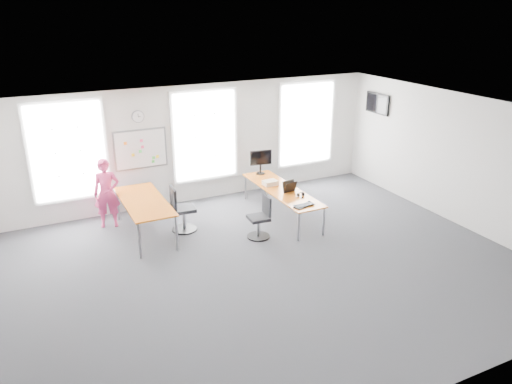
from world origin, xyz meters
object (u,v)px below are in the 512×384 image
headphones (300,194)px  monitor (261,160)px  keyboard (304,206)px  desk_left (144,203)px  chair_right (261,219)px  desk_right (282,191)px  chair_left (181,211)px  person (107,193)px

headphones → monitor: size_ratio=0.26×
keyboard → monitor: size_ratio=0.77×
desk_left → monitor: 3.37m
chair_right → keyboard: bearing=73.0°
headphones → desk_right: bearing=121.1°
monitor → chair_right: bearing=-107.2°
chair_left → person: person is taller
headphones → person: bearing=171.7°
desk_right → chair_right: chair_right is taller
person → monitor: bearing=13.5°
desk_left → headphones: bearing=-16.7°
person → headphones: bearing=-10.7°
desk_left → monitor: (3.26, 0.80, 0.33)m
chair_left → monitor: size_ratio=1.69×
desk_right → chair_right: bearing=-139.6°
chair_right → person: size_ratio=0.59×
desk_right → desk_left: bearing=172.7°
chair_right → headphones: (1.13, 0.22, 0.32)m
desk_right → keyboard: keyboard is taller
chair_right → chair_left: size_ratio=0.89×
chair_left → keyboard: (2.36, -1.42, 0.24)m
chair_left → monitor: bearing=-65.5°
headphones → monitor: (-0.12, 1.82, 0.34)m
desk_right → desk_left: (-3.21, 0.41, 0.10)m
keyboard → monitor: 2.40m
desk_right → headphones: (0.16, -0.60, 0.09)m
chair_left → headphones: bearing=-104.9°
person → keyboard: person is taller
desk_right → desk_left: size_ratio=1.28×
person → keyboard: size_ratio=3.29×
chair_left → monitor: (2.48, 0.95, 0.61)m
desk_right → headphones: 0.63m
keyboard → monitor: (0.12, 2.37, 0.37)m
headphones → keyboard: bearing=-97.0°
chair_left → keyboard: chair_left is taller
desk_left → monitor: size_ratio=3.51×
desk_right → chair_left: (-2.44, 0.26, -0.18)m
desk_left → headphones: 3.52m
chair_right → monitor: (1.01, 2.03, 0.66)m
monitor → desk_right: bearing=-82.8°
person → monitor: size_ratio=2.54×
headphones → monitor: bearing=110.0°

